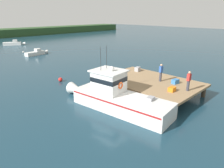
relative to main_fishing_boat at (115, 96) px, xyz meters
The scene contains 14 objects.
ground_plane 1.02m from the main_fishing_boat, 138.97° to the left, with size 200.00×200.00×0.00m, color #193847.
dock 4.67m from the main_fishing_boat, ahead, with size 6.00×9.00×1.20m.
main_fishing_boat is the anchor object (origin of this frame).
crate_stack_mid_dock 7.13m from the main_fishing_boat, 24.55° to the left, with size 0.60×0.44×0.46m, color #9E9EA3.
crate_stack_near_edge 4.61m from the main_fishing_boat, 37.83° to the right, with size 0.60×0.44×0.36m, color orange.
crate_single_far 5.94m from the main_fishing_boat, 20.04° to the right, with size 0.60×0.44×0.40m, color #3370B2.
bait_bucket 3.88m from the main_fishing_boat, 46.73° to the left, with size 0.32×0.32×0.34m, color #2866B2.
deckhand_by_the_boat 6.00m from the main_fishing_boat, 37.94° to the right, with size 0.36×0.22×1.63m.
deckhand_further_back 5.36m from the main_fishing_boat, ahead, with size 0.36×0.22×1.63m.
moored_boat_off_the_point 26.13m from the main_fishing_boat, 77.52° to the left, with size 4.46×1.64×1.11m.
moored_boat_near_channel 41.63m from the main_fishing_boat, 79.80° to the left, with size 4.78×2.98×1.23m.
mooring_buoy_outer 27.75m from the main_fishing_boat, 77.01° to the left, with size 0.49×0.49×0.49m, color silver.
mooring_buoy_inshore 29.65m from the main_fishing_boat, 80.73° to the left, with size 0.34×0.34×0.34m, color silver.
mooring_buoy_spare_mooring 9.00m from the main_fishing_boat, 86.84° to the left, with size 0.45×0.45×0.45m, color red.
Camera 1 is at (-10.50, -10.47, 7.12)m, focal length 32.87 mm.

